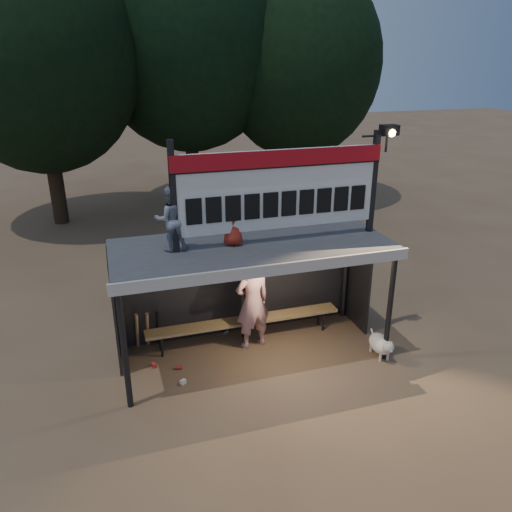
{
  "coord_description": "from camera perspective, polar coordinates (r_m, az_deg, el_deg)",
  "views": [
    {
      "loc": [
        -2.4,
        -8.03,
        5.45
      ],
      "look_at": [
        0.2,
        0.4,
        1.9
      ],
      "focal_mm": 35.0,
      "sensor_mm": 36.0,
      "label": 1
    }
  ],
  "objects": [
    {
      "name": "ground",
      "position": [
        9.99,
        -0.43,
        -11.12
      ],
      "size": [
        80.0,
        80.0,
        0.0
      ],
      "primitive_type": "plane",
      "color": "brown",
      "rests_on": "ground"
    },
    {
      "name": "player",
      "position": [
        9.77,
        -0.39,
        -5.26
      ],
      "size": [
        0.8,
        0.6,
        1.97
      ],
      "primitive_type": "imported",
      "rotation": [
        0.0,
        0.0,
        3.34
      ],
      "color": "silver",
      "rests_on": "ground"
    },
    {
      "name": "child_a",
      "position": [
        8.58,
        -9.72,
        4.2
      ],
      "size": [
        0.56,
        0.44,
        1.13
      ],
      "primitive_type": "imported",
      "rotation": [
        0.0,
        0.0,
        3.17
      ],
      "color": "gray",
      "rests_on": "dugout_shelter"
    },
    {
      "name": "child_b",
      "position": [
        8.75,
        -2.66,
        4.12
      ],
      "size": [
        0.51,
        0.41,
        0.91
      ],
      "primitive_type": "imported",
      "rotation": [
        0.0,
        0.0,
        2.83
      ],
      "color": "maroon",
      "rests_on": "dugout_shelter"
    },
    {
      "name": "dugout_shelter",
      "position": [
        9.34,
        -0.89,
        -0.78
      ],
      "size": [
        5.1,
        2.08,
        2.32
      ],
      "color": "#38383A",
      "rests_on": "ground"
    },
    {
      "name": "scoreboard_assembly",
      "position": [
        8.81,
        3.04,
        7.93
      ],
      "size": [
        4.1,
        0.27,
        1.99
      ],
      "color": "black",
      "rests_on": "dugout_shelter"
    },
    {
      "name": "bench",
      "position": [
        10.22,
        -1.33,
        -7.47
      ],
      "size": [
        4.0,
        0.35,
        0.48
      ],
      "color": "#977747",
      "rests_on": "ground"
    },
    {
      "name": "tree_left",
      "position": [
        18.1,
        -23.8,
        20.41
      ],
      "size": [
        6.46,
        6.46,
        9.27
      ],
      "color": "#2E2014",
      "rests_on": "ground"
    },
    {
      "name": "tree_mid",
      "position": [
        19.84,
        -7.95,
        23.79
      ],
      "size": [
        7.22,
        7.22,
        10.36
      ],
      "color": "black",
      "rests_on": "ground"
    },
    {
      "name": "tree_right",
      "position": [
        19.95,
        4.95,
        21.09
      ],
      "size": [
        6.08,
        6.08,
        8.72
      ],
      "color": "black",
      "rests_on": "ground"
    },
    {
      "name": "dog",
      "position": [
        10.06,
        14.11,
        -9.75
      ],
      "size": [
        0.36,
        0.81,
        0.49
      ],
      "color": "white",
      "rests_on": "ground"
    },
    {
      "name": "bats",
      "position": [
        10.18,
        -12.3,
        -8.17
      ],
      "size": [
        0.48,
        0.33,
        0.84
      ],
      "color": "#9A7048",
      "rests_on": "ground"
    },
    {
      "name": "litter",
      "position": [
        9.94,
        -6.49,
        -11.21
      ],
      "size": [
        2.06,
        1.56,
        0.08
      ],
      "color": "#A8201C",
      "rests_on": "ground"
    }
  ]
}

